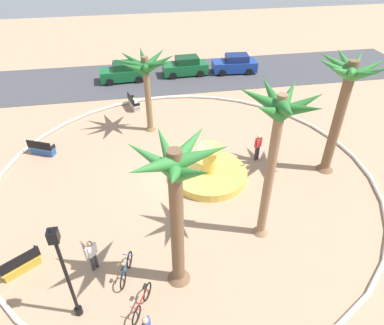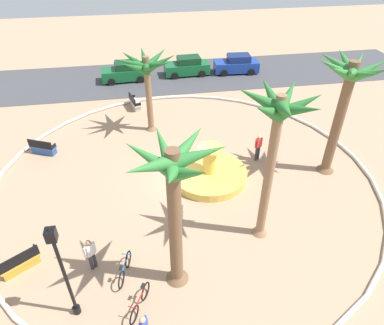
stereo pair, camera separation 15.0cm
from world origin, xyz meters
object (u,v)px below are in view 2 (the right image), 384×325
object	(u,v)px
parked_car_third	(237,64)
palm_tree_near_fountain	(277,129)
palm_tree_by_curb	(174,188)
palm_tree_far_side	(146,70)
fountain	(209,173)
bench_west	(20,263)
palm_tree_mid_plaza	(347,90)
lamppost	(62,267)
bench_north	(43,149)
parked_car_second	(187,67)
bicycle_red_frame	(140,302)
parked_car_leftmost	(125,72)
bicycle_by_lamppost	(125,269)
person_pedestrian_stroll	(258,146)
bench_east	(135,104)
person_cyclist_photo	(91,253)

from	to	relation	value
parked_car_third	palm_tree_near_fountain	bearing A→B (deg)	-102.35
palm_tree_by_curb	palm_tree_far_side	distance (m)	12.12
fountain	bench_west	xyz separation A→B (m)	(-8.90, -4.70, 0.05)
palm_tree_mid_plaza	lamppost	xyz separation A→B (m)	(-13.14, -6.62, -2.33)
palm_tree_mid_plaza	bench_west	size ratio (longest dim) A/B	4.12
palm_tree_by_curb	bench_north	size ratio (longest dim) A/B	3.90
palm_tree_mid_plaza	parked_car_second	bearing A→B (deg)	109.38
bench_west	bicycle_red_frame	size ratio (longest dim) A/B	1.03
parked_car_leftmost	bicycle_red_frame	bearing A→B (deg)	-89.38
bench_north	bicycle_by_lamppost	size ratio (longest dim) A/B	1.00
lamppost	parked_car_third	size ratio (longest dim) A/B	1.10
bench_north	parked_car_second	distance (m)	15.48
bicycle_red_frame	lamppost	bearing A→B (deg)	174.02
parked_car_leftmost	parked_car_third	size ratio (longest dim) A/B	1.00
palm_tree_by_curb	parked_car_second	xyz separation A→B (m)	(3.77, 21.51, -3.96)
palm_tree_mid_plaza	person_pedestrian_stroll	size ratio (longest dim) A/B	3.90
lamppost	bicycle_red_frame	world-z (taller)	lamppost
bench_west	palm_tree_mid_plaza	bearing A→B (deg)	15.30
palm_tree_by_curb	bench_east	bearing A→B (deg)	94.25
parked_car_second	parked_car_leftmost	bearing A→B (deg)	-175.52
bicycle_by_lamppost	parked_car_second	xyz separation A→B (m)	(5.83, 20.99, 0.40)
palm_tree_by_curb	person_pedestrian_stroll	xyz separation A→B (m)	(5.78, 7.47, -3.78)
bicycle_by_lamppost	bench_east	bearing A→B (deg)	86.57
parked_car_third	fountain	bearing A→B (deg)	-110.86
palm_tree_near_fountain	parked_car_leftmost	xyz separation A→B (m)	(-5.84, 19.27, -4.77)
bicycle_red_frame	parked_car_second	xyz separation A→B (m)	(5.29, 22.57, 0.40)
fountain	bicycle_by_lamppost	bearing A→B (deg)	-129.20
fountain	palm_tree_far_side	distance (m)	7.58
lamppost	person_pedestrian_stroll	size ratio (longest dim) A/B	2.64
bench_north	person_pedestrian_stroll	size ratio (longest dim) A/B	0.97
palm_tree_mid_plaza	parked_car_second	xyz separation A→B (m)	(-5.52, 15.70, -4.18)
bicycle_red_frame	bicycle_by_lamppost	world-z (taller)	same
person_pedestrian_stroll	parked_car_leftmost	xyz separation A→B (m)	(-7.55, 13.61, -0.18)
palm_tree_near_fountain	bench_west	world-z (taller)	palm_tree_near_fountain
palm_tree_mid_plaza	bench_west	distance (m)	16.81
fountain	person_pedestrian_stroll	distance (m)	3.47
palm_tree_far_side	person_cyclist_photo	distance (m)	11.88
bicycle_red_frame	parked_car_leftmost	size ratio (longest dim) A/B	0.38
person_cyclist_photo	person_pedestrian_stroll	world-z (taller)	person_pedestrian_stroll
palm_tree_near_fountain	parked_car_leftmost	size ratio (longest dim) A/B	1.75
bench_east	fountain	bearing A→B (deg)	-68.05
palm_tree_by_curb	parked_car_third	world-z (taller)	palm_tree_by_curb
palm_tree_near_fountain	parked_car_second	xyz separation A→B (m)	(-0.30, 19.71, -4.77)
palm_tree_far_side	bicycle_red_frame	world-z (taller)	palm_tree_far_side
palm_tree_near_fountain	bench_north	distance (m)	14.82
person_cyclist_photo	parked_car_third	size ratio (longest dim) A/B	0.39
fountain	palm_tree_near_fountain	size ratio (longest dim) A/B	0.59
bench_west	parked_car_second	world-z (taller)	parked_car_second
person_pedestrian_stroll	palm_tree_mid_plaza	bearing A→B (deg)	-25.36
palm_tree_near_fountain	bench_east	bearing A→B (deg)	110.79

